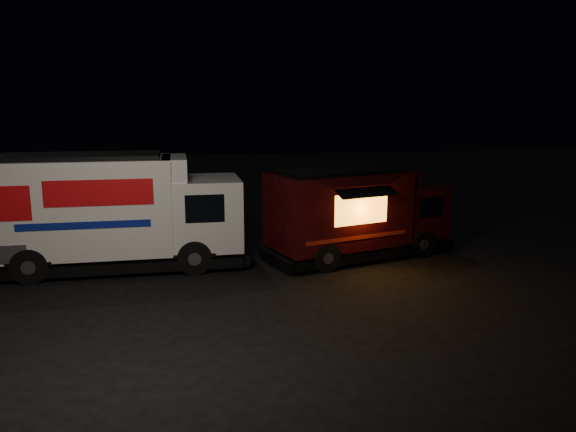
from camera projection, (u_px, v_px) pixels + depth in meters
The scene contains 3 objects.
ground at pixel (204, 305), 13.01m from camera, with size 80.00×80.00×0.00m, color black.
white_truck at pixel (118, 211), 15.70m from camera, with size 7.16×2.44×3.25m, color silver, non-canonical shape.
red_truck at pixel (359, 213), 16.94m from camera, with size 5.82×2.14×2.71m, color #3B0A0E, non-canonical shape.
Camera 1 is at (-0.03, -12.51, 4.57)m, focal length 35.00 mm.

